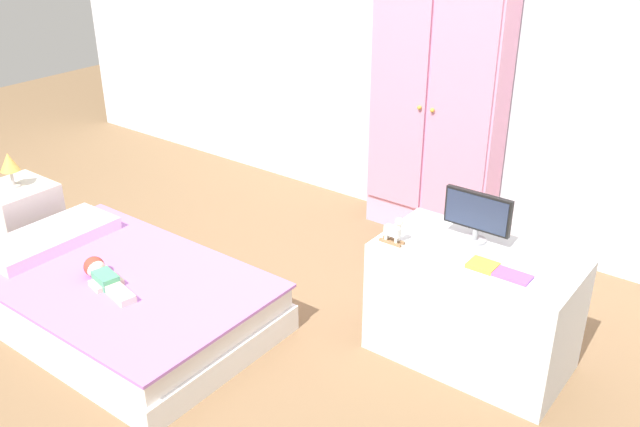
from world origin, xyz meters
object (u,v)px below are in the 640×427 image
at_px(bed, 120,298).
at_px(nightstand, 21,219).
at_px(rocking_horse_toy, 394,230).
at_px(book_purple, 512,275).
at_px(tv_stand, 473,306).
at_px(tv_monitor, 477,214).
at_px(book_yellow, 483,265).
at_px(wardrobe, 437,103).
at_px(table_lamp, 9,164).
at_px(doll, 101,274).

xyz_separation_m(bed, nightstand, (-1.00, 0.11, 0.08)).
distance_m(rocking_horse_toy, book_purple, 0.52).
height_order(tv_stand, book_purple, book_purple).
bearing_deg(nightstand, tv_monitor, 16.36).
distance_m(nightstand, rocking_horse_toy, 2.23).
height_order(nightstand, book_purple, book_purple).
distance_m(tv_stand, book_yellow, 0.30).
height_order(nightstand, book_yellow, book_yellow).
height_order(wardrobe, book_yellow, wardrobe).
distance_m(table_lamp, tv_stand, 2.56).
height_order(tv_stand, rocking_horse_toy, rocking_horse_toy).
xyz_separation_m(nightstand, wardrobe, (1.72, 1.61, 0.60)).
bearing_deg(doll, tv_stand, 28.99).
height_order(table_lamp, wardrobe, wardrobe).
distance_m(nightstand, book_purple, 2.73).
relative_size(bed, tv_monitor, 4.93).
height_order(doll, book_purple, book_purple).
relative_size(bed, table_lamp, 7.41).
bearing_deg(wardrobe, bed, -112.49).
bearing_deg(table_lamp, tv_monitor, 16.36).
xyz_separation_m(bed, table_lamp, (-1.00, 0.11, 0.41)).
bearing_deg(book_purple, tv_stand, 151.11).
bearing_deg(tv_monitor, table_lamp, -163.64).
distance_m(table_lamp, book_yellow, 2.59).
bearing_deg(wardrobe, book_yellow, -53.12).
distance_m(bed, rocking_horse_toy, 1.37).
bearing_deg(book_purple, book_yellow, 180.00).
bearing_deg(rocking_horse_toy, wardrobe, 110.69).
relative_size(tv_stand, book_yellow, 7.53).
bearing_deg(rocking_horse_toy, tv_stand, 23.92).
bearing_deg(book_yellow, bed, -157.24).
distance_m(tv_monitor, book_purple, 0.33).
xyz_separation_m(book_yellow, book_purple, (0.12, 0.00, -0.00)).
height_order(doll, wardrobe, wardrobe).
height_order(nightstand, rocking_horse_toy, rocking_horse_toy).
bearing_deg(table_lamp, wardrobe, 43.15).
xyz_separation_m(bed, rocking_horse_toy, (1.14, 0.60, 0.47)).
relative_size(doll, tv_stand, 0.47).
bearing_deg(tv_stand, bed, -153.09).
height_order(nightstand, table_lamp, table_lamp).
xyz_separation_m(doll, book_yellow, (1.54, 0.71, 0.26)).
distance_m(doll, book_purple, 1.83).
height_order(doll, rocking_horse_toy, rocking_horse_toy).
relative_size(bed, wardrobe, 0.91).
relative_size(wardrobe, book_purple, 10.67).
xyz_separation_m(table_lamp, book_purple, (2.65, 0.53, 0.00)).
xyz_separation_m(doll, rocking_horse_toy, (1.15, 0.67, 0.31)).
distance_m(nightstand, wardrobe, 2.43).
relative_size(table_lamp, tv_stand, 0.23).
bearing_deg(book_purple, wardrobe, 130.83).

